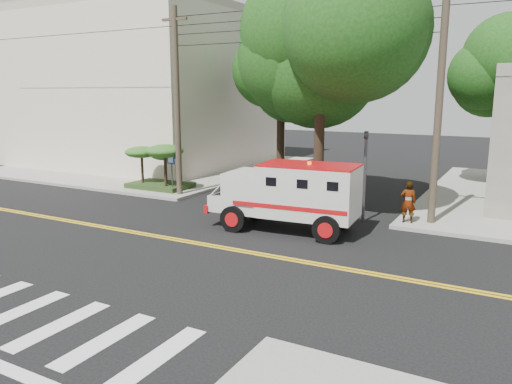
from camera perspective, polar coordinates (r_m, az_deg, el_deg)
The scene contains 12 objects.
ground at distance 17.09m, azimuth -5.94°, elevation -6.00°, with size 100.00×100.00×0.00m, color black.
sidewalk_nw at distance 35.63m, azimuth -11.50°, elevation 3.02°, with size 17.00×17.00×0.15m, color gray.
building_left at distance 37.72m, azimuth -12.68°, elevation 11.16°, with size 16.00×14.00×10.00m, color beige.
utility_pole_left at distance 24.48m, azimuth -9.01°, elevation 9.84°, with size 0.28×0.28×9.00m, color #382D23.
utility_pole_right at distance 19.82m, azimuth 20.16°, elevation 8.99°, with size 0.28×0.28×9.00m, color #382D23.
tree_main at distance 21.05m, azimuth 8.36°, elevation 17.01°, with size 6.08×5.70×9.85m.
tree_left at distance 27.90m, azimuth 3.30°, elevation 12.65°, with size 4.48×4.20×7.70m.
traffic_signal at distance 19.97m, azimuth 12.35°, elevation 2.87°, with size 0.15×0.18×3.60m.
accessibility_sign at distance 25.25m, azimuth -9.63°, elevation 2.72°, with size 0.45×0.10×2.02m.
palm_planter at distance 26.34m, azimuth -11.16°, elevation 3.63°, with size 3.52×2.63×2.36m.
armored_truck at distance 18.39m, azimuth 3.92°, elevation -0.07°, with size 5.72×2.63×2.54m.
pedestrian_a at distance 19.92m, azimuth 16.99°, elevation -1.11°, with size 0.59×0.38×1.61m, color gray.
Camera 1 is at (9.35, -13.37, 5.06)m, focal length 35.00 mm.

